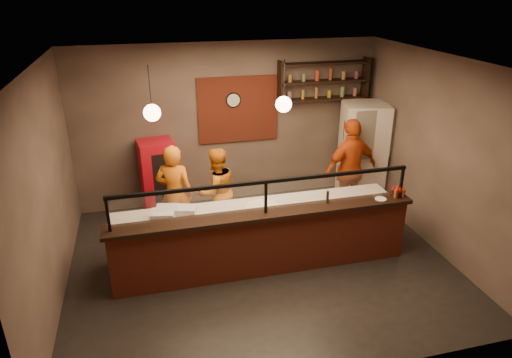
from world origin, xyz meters
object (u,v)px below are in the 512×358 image
object	(u,v)px
wall_clock	(233,100)
condiment_caddy	(398,193)
red_cooler	(158,178)
pizza_dough	(263,207)
cook_mid	(216,191)
cook_left	(175,194)
cook_right	(350,169)
pepper_mill	(328,197)
fridge	(362,153)

from	to	relation	value
wall_clock	condiment_caddy	distance (m)	3.59
red_cooler	pizza_dough	bearing A→B (deg)	-59.67
cook_mid	condiment_caddy	distance (m)	3.07
cook_left	cook_mid	size ratio (longest dim) A/B	1.09
cook_right	pepper_mill	xyz separation A→B (m)	(-1.04, -1.36, 0.18)
fridge	wall_clock	bearing A→B (deg)	178.89
red_cooler	condiment_caddy	bearing A→B (deg)	-41.27
cook_left	red_cooler	distance (m)	1.10
cook_right	pepper_mill	world-z (taller)	cook_right
pizza_dough	fridge	bearing A→B (deg)	32.72
pepper_mill	wall_clock	bearing A→B (deg)	108.79
red_cooler	fridge	bearing A→B (deg)	-12.99
condiment_caddy	pepper_mill	size ratio (longest dim) A/B	0.91
cook_mid	cook_right	size ratio (longest dim) A/B	0.82
fridge	pizza_dough	xyz separation A→B (m)	(-2.51, -1.61, -0.11)
fridge	red_cooler	bearing A→B (deg)	-171.08
wall_clock	red_cooler	bearing A→B (deg)	-168.76
wall_clock	condiment_caddy	size ratio (longest dim) A/B	1.65
wall_clock	fridge	xyz separation A→B (m)	(2.50, -0.68, -1.08)
red_cooler	condiment_caddy	world-z (taller)	red_cooler
cook_mid	red_cooler	size ratio (longest dim) A/B	1.08
cook_right	fridge	size ratio (longest dim) A/B	0.95
cook_left	pepper_mill	xyz separation A→B (m)	(2.24, -1.30, 0.28)
cook_left	pepper_mill	world-z (taller)	cook_left
cook_left	cook_right	bearing A→B (deg)	-159.38
red_cooler	condiment_caddy	size ratio (longest dim) A/B	8.20
cook_left	fridge	world-z (taller)	fridge
red_cooler	pepper_mill	distance (m)	3.45
condiment_caddy	cook_mid	bearing A→B (deg)	152.07
pizza_dough	pepper_mill	bearing A→B (deg)	-22.96
fridge	pizza_dough	size ratio (longest dim) A/B	3.61
cook_mid	condiment_caddy	bearing A→B (deg)	132.18
cook_mid	fridge	xyz separation A→B (m)	(3.10, 0.62, 0.22)
fridge	cook_right	bearing A→B (deg)	-116.71
cook_mid	condiment_caddy	world-z (taller)	cook_mid
wall_clock	cook_left	distance (m)	2.27
red_cooler	pizza_dough	distance (m)	2.52
cook_left	wall_clock	bearing A→B (deg)	-114.38
cook_right	condiment_caddy	distance (m)	1.43
cook_right	condiment_caddy	bearing A→B (deg)	83.21
fridge	pepper_mill	distance (m)	2.56
wall_clock	fridge	bearing A→B (deg)	-15.28
condiment_caddy	fridge	bearing A→B (deg)	78.97
cook_left	cook_right	size ratio (longest dim) A/B	0.90
cook_left	pepper_mill	bearing A→B (deg)	169.39
cook_left	condiment_caddy	world-z (taller)	cook_left
cook_right	fridge	bearing A→B (deg)	-143.71
wall_clock	cook_left	xyz separation A→B (m)	(-1.33, -1.38, -1.22)
cook_right	pepper_mill	size ratio (longest dim) A/B	9.80
fridge	pepper_mill	world-z (taller)	fridge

